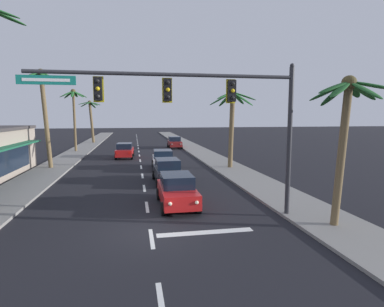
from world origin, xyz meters
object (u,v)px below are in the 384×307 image
(sedan_lead_at_stop_bar, at_px, (177,190))
(traffic_signal_mast, at_px, (208,104))
(sedan_oncoming_far, at_px, (125,150))
(palm_left_second, at_px, (44,102))
(palm_left_farthest, at_px, (91,115))
(palm_right_nearest, at_px, (346,116))
(palm_left_third, at_px, (74,105))
(sedan_parked_nearest_kerb, at_px, (175,142))
(sedan_third_in_queue, at_px, (168,171))
(palm_right_second, at_px, (232,114))
(sedan_fifth_in_queue, at_px, (163,159))

(sedan_lead_at_stop_bar, bearing_deg, traffic_signal_mast, -69.08)
(sedan_oncoming_far, distance_m, palm_left_second, 10.42)
(palm_left_farthest, height_order, palm_right_nearest, palm_left_farthest)
(traffic_signal_mast, distance_m, palm_right_nearest, 5.69)
(palm_left_second, height_order, palm_left_third, palm_left_second)
(palm_left_second, bearing_deg, sedan_lead_at_stop_bar, -53.78)
(sedan_lead_at_stop_bar, distance_m, palm_left_farthest, 41.00)
(palm_right_nearest, bearing_deg, palm_left_farthest, 109.57)
(palm_left_third, bearing_deg, sedan_lead_at_stop_bar, -70.02)
(traffic_signal_mast, xyz_separation_m, palm_left_second, (-10.84, 16.07, 0.68))
(sedan_parked_nearest_kerb, distance_m, palm_right_nearest, 34.14)
(traffic_signal_mast, height_order, sedan_third_in_queue, traffic_signal_mast)
(sedan_third_in_queue, bearing_deg, traffic_signal_mast, -84.06)
(palm_right_nearest, height_order, palm_right_second, palm_right_second)
(palm_right_nearest, bearing_deg, sedan_lead_at_stop_bar, 145.19)
(sedan_third_in_queue, relative_size, palm_left_second, 0.51)
(palm_left_third, relative_size, palm_left_farthest, 1.11)
(sedan_third_in_queue, bearing_deg, palm_right_second, 37.42)
(sedan_parked_nearest_kerb, bearing_deg, sedan_lead_at_stop_bar, -97.14)
(traffic_signal_mast, relative_size, sedan_parked_nearest_kerb, 2.59)
(palm_left_farthest, bearing_deg, sedan_third_in_queue, -74.43)
(palm_left_second, bearing_deg, sedan_third_in_queue, -37.21)
(palm_left_second, xyz_separation_m, palm_right_nearest, (16.22, -17.86, -1.19))
(sedan_third_in_queue, xyz_separation_m, palm_left_third, (-9.80, 20.74, 5.19))
(sedan_oncoming_far, bearing_deg, sedan_third_in_queue, -76.36)
(sedan_third_in_queue, height_order, palm_left_third, palm_left_third)
(sedan_oncoming_far, xyz_separation_m, palm_left_second, (-6.60, -6.28, 5.05))
(traffic_signal_mast, bearing_deg, sedan_parked_nearest_kerb, 85.24)
(sedan_parked_nearest_kerb, bearing_deg, palm_left_third, -168.28)
(sedan_oncoming_far, xyz_separation_m, sedan_parked_nearest_kerb, (6.91, 9.68, 0.00))
(sedan_oncoming_far, height_order, palm_right_second, palm_right_second)
(sedan_parked_nearest_kerb, bearing_deg, sedan_oncoming_far, -125.52)
(sedan_lead_at_stop_bar, relative_size, palm_right_nearest, 0.70)
(sedan_lead_at_stop_bar, xyz_separation_m, sedan_oncoming_far, (-3.23, 19.69, 0.00))
(sedan_oncoming_far, height_order, palm_left_farthest, palm_left_farthest)
(sedan_oncoming_far, height_order, sedan_parked_nearest_kerb, same)
(sedan_fifth_in_queue, distance_m, sedan_oncoming_far, 8.74)
(sedan_lead_at_stop_bar, bearing_deg, palm_left_second, 126.22)
(sedan_third_in_queue, height_order, palm_left_second, palm_left_second)
(palm_left_third, height_order, palm_right_nearest, palm_left_third)
(sedan_parked_nearest_kerb, height_order, palm_left_second, palm_left_second)
(traffic_signal_mast, distance_m, palm_left_second, 19.40)
(sedan_oncoming_far, height_order, palm_left_third, palm_left_third)
(palm_left_second, xyz_separation_m, palm_left_third, (0.16, 13.18, 0.14))
(sedan_lead_at_stop_bar, xyz_separation_m, palm_left_third, (-9.67, 26.60, 5.19))
(palm_left_third, bearing_deg, palm_left_second, -90.69)
(palm_left_farthest, relative_size, palm_right_nearest, 1.14)
(traffic_signal_mast, bearing_deg, palm_left_third, 110.06)
(palm_left_second, relative_size, palm_left_farthest, 1.20)
(sedan_oncoming_far, bearing_deg, sedan_parked_nearest_kerb, 54.48)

